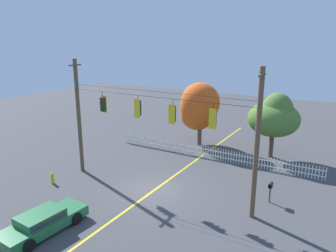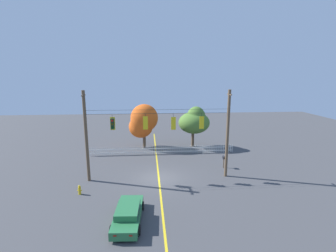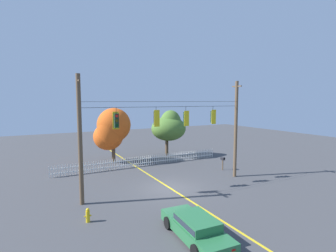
{
  "view_description": "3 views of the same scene",
  "coord_description": "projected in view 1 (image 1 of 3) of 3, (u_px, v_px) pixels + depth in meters",
  "views": [
    {
      "loc": [
        10.65,
        -16.37,
        9.65
      ],
      "look_at": [
        0.56,
        0.8,
        4.29
      ],
      "focal_mm": 34.46,
      "sensor_mm": 36.0,
      "label": 1
    },
    {
      "loc": [
        -0.89,
        -22.07,
        9.71
      ],
      "look_at": [
        0.95,
        0.81,
        4.91
      ],
      "focal_mm": 26.43,
      "sensor_mm": 36.0,
      "label": 2
    },
    {
      "loc": [
        -9.12,
        -16.79,
        6.69
      ],
      "look_at": [
        0.08,
        0.49,
        4.76
      ],
      "focal_mm": 27.39,
      "sensor_mm": 36.0,
      "label": 3
    }
  ],
  "objects": [
    {
      "name": "autumn_maple_near_fence",
      "position": [
        198.0,
        107.0,
        29.61
      ],
      "size": [
        3.89,
        3.61,
        5.94
      ],
      "color": "brown",
      "rests_on": "ground"
    },
    {
      "name": "lane_centerline_stripe",
      "position": [
        155.0,
        190.0,
        21.35
      ],
      "size": [
        0.16,
        36.0,
        0.01
      ],
      "primitive_type": "cube",
      "color": "gold",
      "rests_on": "ground"
    },
    {
      "name": "traffic_signal_northbound_primary",
      "position": [
        138.0,
        108.0,
        20.5
      ],
      "size": [
        0.43,
        0.38,
        1.43
      ],
      "color": "black"
    },
    {
      "name": "fire_hydrant",
      "position": [
        52.0,
        178.0,
        22.24
      ],
      "size": [
        0.38,
        0.22,
        0.8
      ],
      "color": "gold",
      "rests_on": "ground"
    },
    {
      "name": "signal_support_span",
      "position": [
        154.0,
        128.0,
        20.24
      ],
      "size": [
        13.29,
        1.1,
        8.37
      ],
      "color": "brown",
      "rests_on": "ground"
    },
    {
      "name": "white_picket_fence",
      "position": [
        209.0,
        153.0,
        26.83
      ],
      "size": [
        17.72,
        0.06,
        1.04
      ],
      "color": "silver",
      "rests_on": "ground"
    },
    {
      "name": "autumn_maple_mid",
      "position": [
        275.0,
        117.0,
        26.1
      ],
      "size": [
        4.17,
        3.82,
        5.58
      ],
      "color": "brown",
      "rests_on": "ground"
    },
    {
      "name": "traffic_signal_eastbound_side",
      "position": [
        213.0,
        118.0,
        17.99
      ],
      "size": [
        0.43,
        0.38,
        1.45
      ],
      "color": "black"
    },
    {
      "name": "roadside_mailbox",
      "position": [
        271.0,
        186.0,
        19.47
      ],
      "size": [
        0.25,
        0.44,
        1.3
      ],
      "color": "brown",
      "rests_on": "ground"
    },
    {
      "name": "parked_car",
      "position": [
        43.0,
        222.0,
        16.55
      ],
      "size": [
        2.06,
        4.69,
        1.15
      ],
      "color": "#286B3D",
      "rests_on": "ground"
    },
    {
      "name": "ground",
      "position": [
        155.0,
        190.0,
        21.35
      ],
      "size": [
        80.0,
        80.0,
        0.0
      ],
      "primitive_type": "plane",
      "color": "#424244"
    },
    {
      "name": "traffic_signal_westbound_side",
      "position": [
        173.0,
        114.0,
        19.28
      ],
      "size": [
        0.43,
        0.38,
        1.5
      ],
      "color": "black"
    },
    {
      "name": "traffic_signal_southbound_primary",
      "position": [
        103.0,
        104.0,
        21.98
      ],
      "size": [
        0.43,
        0.38,
        1.48
      ],
      "color": "black"
    }
  ]
}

